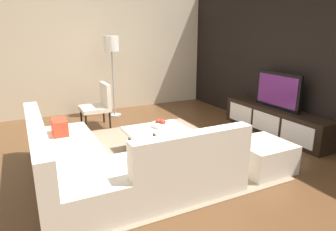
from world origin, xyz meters
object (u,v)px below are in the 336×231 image
Objects in this scene: sectional_couch at (107,164)px; accent_chair_near at (99,103)px; coffee_table at (160,142)px; ottoman at (262,156)px; media_console at (275,121)px; fruit_bowl at (161,124)px; book_stack at (159,135)px; television at (278,91)px; floor_lamp at (111,49)px.

sectional_couch is 2.73× the size of accent_chair_near.
coffee_table is 1.37× the size of ottoman.
media_console is 3.37m from accent_chair_near.
accent_chair_near reaches higher than fruit_bowl.
sectional_couch is 1.17m from coffee_table.
book_stack is (0.22, -0.12, 0.21)m from coffee_table.
television is 2.25m from fruit_bowl.
media_console reaches higher than book_stack.
sectional_couch is 1.35m from fruit_bowl.
coffee_table is 0.32m from book_stack.
ottoman is at bearing -51.39° from television.
fruit_bowl is 1.59× the size of book_stack.
fruit_bowl is (-1.30, -0.92, 0.23)m from ottoman.
media_console is 2.30m from coffee_table.
floor_lamp reaches higher than media_console.
coffee_table is at bearing -92.49° from media_console.
ottoman is at bearing 75.72° from sectional_couch.
television is at bearing 90.00° from media_console.
media_console is at bearing 41.89° from floor_lamp.
sectional_couch is 2.47× the size of coffee_table.
television is 3.38m from sectional_couch.
book_stack reaches higher than coffee_table.
floor_lamp reaches higher than television.
fruit_bowl is at bearing 125.50° from sectional_couch.
fruit_bowl is (-0.28, -2.20, 0.18)m from media_console.
floor_lamp reaches higher than book_stack.
media_console is 1.63m from ottoman.
accent_chair_near is (-2.41, 0.52, 0.20)m from sectional_couch.
sectional_couch is 0.96m from book_stack.
fruit_bowl is at bearing -144.54° from ottoman.
ottoman is 2.50× the size of fruit_bowl.
media_console is at bearing 87.51° from coffee_table.
media_console is at bearing 128.62° from ottoman.
floor_lamp is at bearing -138.10° from television.
fruit_bowl reaches higher than book_stack.
coffee_table is at bearing -92.49° from television.
television reaches higher than media_console.
sectional_couch is at bearing -58.79° from coffee_table.
media_console is 0.57m from television.
accent_chair_near is 1.28m from floor_lamp.
floor_lamp is (-2.45, 0.01, 1.28)m from coffee_table.
ottoman is at bearing -51.38° from media_console.
coffee_table is at bearing -0.25° from floor_lamp.
media_console is 2.22m from fruit_bowl.
floor_lamp is (-3.05, 1.01, 1.20)m from sectional_couch.
coffee_table is 1.11× the size of accent_chair_near.
ottoman is at bearing 35.46° from fruit_bowl.
sectional_couch is 2.47m from accent_chair_near.
floor_lamp reaches higher than fruit_bowl.
sectional_couch is (0.50, -3.29, 0.04)m from media_console.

